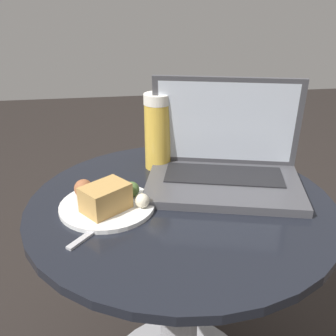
% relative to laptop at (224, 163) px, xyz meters
% --- Properties ---
extents(table, '(0.64, 0.64, 0.53)m').
position_rel_laptop_xyz_m(table, '(-0.11, -0.07, -0.22)').
color(table, '#9E9EA3').
rests_on(table, ground_plane).
extents(laptop, '(0.38, 0.30, 0.23)m').
position_rel_laptop_xyz_m(laptop, '(0.00, 0.00, 0.00)').
color(laptop, '#47474C').
rests_on(laptop, table).
extents(beer_glass, '(0.06, 0.06, 0.18)m').
position_rel_laptop_xyz_m(beer_glass, '(-0.14, 0.11, 0.04)').
color(beer_glass, gold).
rests_on(beer_glass, table).
extents(snack_plate, '(0.19, 0.19, 0.06)m').
position_rel_laptop_xyz_m(snack_plate, '(-0.26, -0.08, -0.03)').
color(snack_plate, white).
rests_on(snack_plate, table).
extents(fork, '(0.13, 0.15, 0.00)m').
position_rel_laptop_xyz_m(fork, '(-0.26, -0.13, -0.05)').
color(fork, '#B2B2B7').
rests_on(fork, table).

